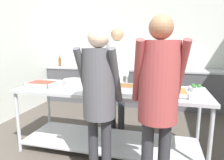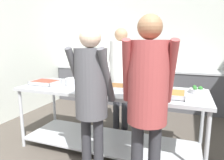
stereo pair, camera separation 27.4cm
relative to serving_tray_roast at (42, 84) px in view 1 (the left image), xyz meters
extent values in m
cube|color=silver|center=(1.14, 2.65, 0.42)|extent=(4.81, 0.06, 2.65)
cube|color=#4C4C51|center=(1.14, 2.28, -0.48)|extent=(4.65, 0.62, 0.84)
cube|color=#ADAFB5|center=(1.14, 2.28, -0.04)|extent=(4.65, 0.65, 0.04)
cube|color=black|center=(1.91, 2.28, -0.03)|extent=(0.53, 0.45, 0.02)
cube|color=#ADAFB5|center=(0.99, 0.07, -0.05)|extent=(2.48, 0.84, 0.04)
cube|color=#ADAFB5|center=(0.99, 0.07, -0.78)|extent=(2.40, 0.76, 0.02)
cylinder|color=#ADAFB5|center=(-0.20, -0.30, -0.48)|extent=(0.04, 0.04, 0.84)
cylinder|color=#ADAFB5|center=(2.18, -0.30, -0.48)|extent=(0.04, 0.04, 0.84)
cylinder|color=#ADAFB5|center=(-0.20, 0.44, -0.48)|extent=(0.04, 0.04, 0.84)
cylinder|color=#ADAFB5|center=(2.18, 0.44, -0.48)|extent=(0.04, 0.04, 0.84)
cube|color=#ADAFB5|center=(0.00, 0.00, -0.02)|extent=(0.38, 0.30, 0.01)
cube|color=#B23D2D|center=(0.00, 0.00, 0.01)|extent=(0.35, 0.28, 0.04)
cube|color=#ADAFB5|center=(0.00, -0.15, 0.00)|extent=(0.38, 0.01, 0.05)
cube|color=#ADAFB5|center=(0.00, 0.15, 0.00)|extent=(0.38, 0.01, 0.05)
cube|color=#ADAFB5|center=(-0.18, 0.00, 0.00)|extent=(0.01, 0.30, 0.05)
cube|color=#ADAFB5|center=(0.18, 0.00, 0.00)|extent=(0.01, 0.30, 0.05)
cylinder|color=#ADAFB5|center=(0.43, 0.11, 0.02)|extent=(0.28, 0.28, 0.10)
cylinder|color=brown|center=(0.43, 0.11, 0.07)|extent=(0.25, 0.25, 0.01)
cylinder|color=black|center=(0.64, 0.11, 0.06)|extent=(0.14, 0.02, 0.02)
cylinder|color=white|center=(0.81, -0.07, -0.02)|extent=(0.25, 0.25, 0.01)
cylinder|color=white|center=(0.81, -0.07, -0.01)|extent=(0.25, 0.25, 0.01)
cylinder|color=white|center=(0.81, -0.07, 0.00)|extent=(0.25, 0.25, 0.01)
cube|color=#ADAFB5|center=(1.20, 0.08, -0.02)|extent=(0.47, 0.31, 0.01)
cube|color=brown|center=(1.20, 0.08, 0.01)|extent=(0.45, 0.29, 0.04)
cube|color=#ADAFB5|center=(1.20, -0.07, 0.00)|extent=(0.47, 0.01, 0.05)
cube|color=#ADAFB5|center=(1.20, 0.23, 0.00)|extent=(0.47, 0.01, 0.05)
cube|color=#ADAFB5|center=(0.97, 0.08, 0.00)|extent=(0.01, 0.31, 0.05)
cube|color=#ADAFB5|center=(1.43, 0.08, 0.00)|extent=(0.01, 0.31, 0.05)
cube|color=#ADAFB5|center=(1.71, -0.06, -0.02)|extent=(0.48, 0.34, 0.01)
cube|color=#9E6B33|center=(1.71, -0.06, 0.01)|extent=(0.45, 0.31, 0.04)
cube|color=#ADAFB5|center=(1.71, -0.22, 0.00)|extent=(0.48, 0.01, 0.05)
cube|color=#ADAFB5|center=(1.71, 0.11, 0.00)|extent=(0.48, 0.01, 0.05)
cube|color=#ADAFB5|center=(1.48, -0.06, 0.00)|extent=(0.01, 0.34, 0.05)
cube|color=#ADAFB5|center=(1.95, -0.06, 0.00)|extent=(0.01, 0.34, 0.05)
cylinder|color=#B2B2B7|center=(2.08, 0.23, 0.00)|extent=(0.19, 0.19, 0.05)
sphere|color=#2D702D|center=(2.12, 0.23, 0.04)|extent=(0.06, 0.06, 0.06)
sphere|color=#2D702D|center=(2.05, 0.27, 0.04)|extent=(0.05, 0.05, 0.05)
sphere|color=#2D702D|center=(2.06, 0.19, 0.04)|extent=(0.05, 0.05, 0.05)
cylinder|color=#2D2D33|center=(1.56, -0.68, -0.51)|extent=(0.11, 0.11, 0.78)
cylinder|color=#2D2D33|center=(1.72, -0.65, -0.51)|extent=(0.11, 0.11, 0.78)
cylinder|color=#993D3D|center=(1.46, -0.71, 0.33)|extent=(0.14, 0.33, 0.59)
cylinder|color=#993D3D|center=(1.82, -0.62, 0.33)|extent=(0.14, 0.33, 0.59)
cylinder|color=#993D3D|center=(1.64, -0.67, 0.24)|extent=(0.35, 0.35, 0.72)
sphere|color=#8C6647|center=(1.64, -0.67, 0.71)|extent=(0.21, 0.21, 0.21)
cylinder|color=#2D2D33|center=(1.00, -0.62, -0.53)|extent=(0.10, 0.10, 0.74)
cylinder|color=#2D2D33|center=(1.14, -0.63, -0.53)|extent=(0.10, 0.10, 0.74)
cylinder|color=#4C4C51|center=(0.90, -0.61, 0.27)|extent=(0.09, 0.31, 0.56)
cylinder|color=#4C4C51|center=(1.24, -0.63, 0.27)|extent=(0.09, 0.31, 0.56)
cylinder|color=#4C4C51|center=(1.07, -0.62, 0.19)|extent=(0.32, 0.32, 0.69)
sphere|color=beige|center=(1.07, -0.62, 0.63)|extent=(0.21, 0.21, 0.21)
cylinder|color=#2D2D33|center=(1.00, 0.77, -0.51)|extent=(0.11, 0.11, 0.78)
cylinder|color=#2D2D33|center=(0.84, 0.78, -0.51)|extent=(0.11, 0.11, 0.78)
cylinder|color=silver|center=(1.10, 0.77, 0.33)|extent=(0.08, 0.33, 0.59)
cylinder|color=silver|center=(0.73, 0.78, 0.33)|extent=(0.08, 0.33, 0.59)
cylinder|color=silver|center=(0.92, 0.78, 0.24)|extent=(0.35, 0.35, 0.72)
sphere|color=tan|center=(0.92, 0.78, 0.71)|extent=(0.21, 0.21, 0.21)
cylinder|color=brown|center=(-0.95, 2.20, 0.08)|extent=(0.08, 0.08, 0.20)
cone|color=brown|center=(-0.95, 2.20, 0.22)|extent=(0.07, 0.07, 0.08)
cylinder|color=black|center=(-0.95, 2.20, 0.27)|extent=(0.03, 0.03, 0.02)
camera|label=1|loc=(1.68, -2.44, 0.58)|focal=32.00mm
camera|label=2|loc=(1.94, -2.36, 0.58)|focal=32.00mm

